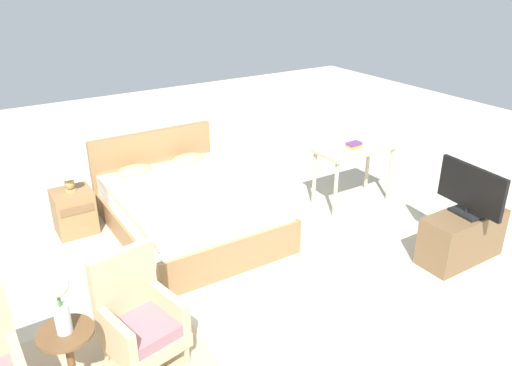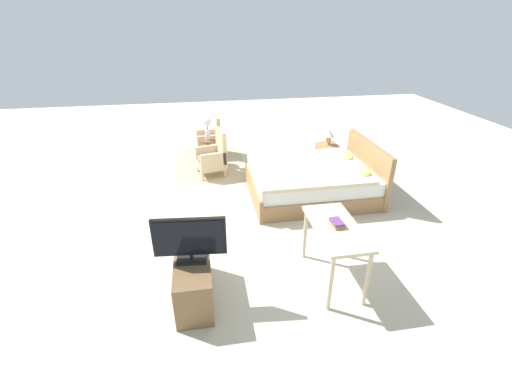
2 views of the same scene
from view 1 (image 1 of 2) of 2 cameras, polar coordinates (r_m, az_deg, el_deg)
The scene contains 11 objects.
ground_plane at distance 5.29m, azimuth -1.71°, elevation -9.79°, with size 16.00×16.00×0.00m, color beige.
bed at distance 5.92m, azimuth -7.85°, elevation -2.77°, with size 1.64×2.17×0.96m.
armchair_by_window_right at distance 4.15m, azimuth -13.25°, elevation -14.91°, with size 0.64×0.64×0.92m.
side_table at distance 4.02m, azimuth -20.50°, elevation -17.91°, with size 0.40×0.40×0.57m.
flower_vase at distance 3.72m, azimuth -21.64°, elevation -12.06°, with size 0.17×0.17×0.48m.
nightstand at distance 6.22m, azimuth -20.06°, elevation -3.08°, with size 0.44×0.41×0.53m.
table_lamp at distance 6.02m, azimuth -20.70°, elevation 0.99°, with size 0.22×0.22×0.33m.
tv_stand at distance 5.76m, azimuth 22.44°, elevation -5.69°, with size 0.96×0.40×0.54m.
tv_flatscreen at distance 5.52m, azimuth 23.34°, elevation -0.75°, with size 0.23×0.79×0.54m.
vanity_desk at distance 6.54m, azimuth 11.17°, elevation 3.09°, with size 1.04×0.52×0.77m.
book_stack at distance 6.48m, azimuth 11.13°, elevation 4.30°, with size 0.19×0.15×0.06m.
Camera 1 is at (-2.22, -3.79, 2.95)m, focal length 35.00 mm.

